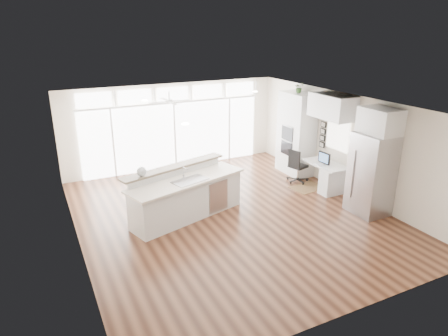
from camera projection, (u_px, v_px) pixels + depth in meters
name	position (u px, v px, depth m)	size (l,w,h in m)	color
floor	(230.00, 215.00, 9.77)	(7.00, 8.00, 0.02)	#3A1E12
ceiling	(231.00, 105.00, 8.85)	(7.00, 8.00, 0.02)	white
wall_back	(173.00, 126.00, 12.69)	(7.00, 0.04, 2.70)	silver
wall_front	(353.00, 241.00, 5.93)	(7.00, 0.04, 2.70)	silver
wall_left	(73.00, 188.00, 7.85)	(0.04, 8.00, 2.70)	silver
wall_right	(346.00, 144.00, 10.77)	(0.04, 8.00, 2.70)	silver
glass_wall	(174.00, 136.00, 12.74)	(5.80, 0.06, 2.08)	white
transom_row	(173.00, 94.00, 12.29)	(5.90, 0.06, 0.40)	white
desk_window	(338.00, 135.00, 10.94)	(0.04, 0.85, 0.85)	white
ceiling_fan	(169.00, 98.00, 11.08)	(1.16, 1.16, 0.32)	white
recessed_lights	(227.00, 105.00, 9.03)	(3.40, 3.00, 0.02)	#F3E6CE
oven_cabinet	(296.00, 134.00, 12.18)	(0.64, 1.20, 2.50)	silver
desk_nook	(325.00, 176.00, 11.19)	(0.72, 1.30, 0.76)	silver
upper_cabinets	(332.00, 106.00, 10.55)	(0.64, 1.30, 0.64)	silver
refrigerator	(371.00, 174.00, 9.58)	(0.76, 0.90, 2.00)	#A5A4A9
fridge_cabinet	(380.00, 121.00, 9.17)	(0.64, 0.90, 0.60)	silver
framed_photos	(323.00, 135.00, 11.51)	(0.06, 0.22, 0.80)	black
kitchen_island	(187.00, 194.00, 9.48)	(2.97, 1.12, 1.18)	silver
rug	(308.00, 187.00, 11.39)	(0.93, 0.67, 0.01)	#392412
office_chair	(298.00, 166.00, 11.68)	(0.52, 0.48, 1.00)	black
fishbowl	(142.00, 172.00, 8.91)	(0.22, 0.22, 0.22)	silver
monitor	(324.00, 158.00, 10.97)	(0.07, 0.42, 0.35)	black
keyboard	(319.00, 164.00, 10.96)	(0.12, 0.33, 0.02)	silver
potted_plant	(299.00, 89.00, 11.72)	(0.28, 0.31, 0.24)	#345725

